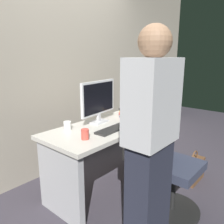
{
  "coord_description": "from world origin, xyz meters",
  "views": [
    {
      "loc": [
        -1.73,
        -1.53,
        1.44
      ],
      "look_at": [
        0.0,
        -0.05,
        0.88
      ],
      "focal_mm": 36.56,
      "sensor_mm": 36.0,
      "label": 1
    }
  ],
  "objects_px": {
    "office_chair": "(169,168)",
    "cup_near_keyboard": "(85,134)",
    "book_stack": "(128,112)",
    "cell_phone": "(140,119)",
    "cup_by_monitor": "(67,126)",
    "desk": "(109,145)",
    "monitor": "(98,99)",
    "mouse": "(133,121)",
    "handbag": "(193,170)",
    "person_at_desk": "(150,144)",
    "keyboard": "(113,129)"
  },
  "relations": [
    {
      "from": "office_chair",
      "to": "cup_near_keyboard",
      "type": "xyz_separation_m",
      "value": [
        -0.53,
        0.55,
        0.34
      ]
    },
    {
      "from": "book_stack",
      "to": "cell_phone",
      "type": "height_order",
      "value": "book_stack"
    },
    {
      "from": "cup_by_monitor",
      "to": "cell_phone",
      "type": "relative_size",
      "value": 0.62
    },
    {
      "from": "desk",
      "to": "monitor",
      "type": "xyz_separation_m",
      "value": [
        0.01,
        0.15,
        0.48
      ]
    },
    {
      "from": "mouse",
      "to": "handbag",
      "type": "bearing_deg",
      "value": -46.46
    },
    {
      "from": "office_chair",
      "to": "cell_phone",
      "type": "xyz_separation_m",
      "value": [
        0.32,
        0.54,
        0.3
      ]
    },
    {
      "from": "cup_near_keyboard",
      "to": "person_at_desk",
      "type": "bearing_deg",
      "value": -86.76
    },
    {
      "from": "monitor",
      "to": "cup_near_keyboard",
      "type": "relative_size",
      "value": 5.88
    },
    {
      "from": "keyboard",
      "to": "cup_by_monitor",
      "type": "xyz_separation_m",
      "value": [
        -0.3,
        0.34,
        0.03
      ]
    },
    {
      "from": "monitor",
      "to": "cup_near_keyboard",
      "type": "xyz_separation_m",
      "value": [
        -0.46,
        -0.27,
        -0.21
      ]
    },
    {
      "from": "office_chair",
      "to": "mouse",
      "type": "bearing_deg",
      "value": 73.84
    },
    {
      "from": "office_chair",
      "to": "cup_by_monitor",
      "type": "xyz_separation_m",
      "value": [
        -0.47,
        0.87,
        0.34
      ]
    },
    {
      "from": "keyboard",
      "to": "cup_near_keyboard",
      "type": "bearing_deg",
      "value": 174.23
    },
    {
      "from": "keyboard",
      "to": "cup_near_keyboard",
      "type": "distance_m",
      "value": 0.36
    },
    {
      "from": "keyboard",
      "to": "cup_by_monitor",
      "type": "relative_size",
      "value": 4.84
    },
    {
      "from": "keyboard",
      "to": "cup_near_keyboard",
      "type": "height_order",
      "value": "cup_near_keyboard"
    },
    {
      "from": "keyboard",
      "to": "desk",
      "type": "bearing_deg",
      "value": 55.92
    },
    {
      "from": "office_chair",
      "to": "cup_near_keyboard",
      "type": "height_order",
      "value": "office_chair"
    },
    {
      "from": "cup_near_keyboard",
      "to": "book_stack",
      "type": "distance_m",
      "value": 0.89
    },
    {
      "from": "office_chair",
      "to": "cup_by_monitor",
      "type": "relative_size",
      "value": 10.59
    },
    {
      "from": "cup_near_keyboard",
      "to": "cup_by_monitor",
      "type": "distance_m",
      "value": 0.32
    },
    {
      "from": "cup_near_keyboard",
      "to": "mouse",
      "type": "bearing_deg",
      "value": -1.95
    },
    {
      "from": "person_at_desk",
      "to": "monitor",
      "type": "bearing_deg",
      "value": 65.15
    },
    {
      "from": "cup_near_keyboard",
      "to": "book_stack",
      "type": "height_order",
      "value": "book_stack"
    },
    {
      "from": "cup_by_monitor",
      "to": "handbag",
      "type": "xyz_separation_m",
      "value": [
        1.13,
        -0.87,
        -0.63
      ]
    },
    {
      "from": "office_chair",
      "to": "cup_near_keyboard",
      "type": "bearing_deg",
      "value": 133.72
    },
    {
      "from": "keyboard",
      "to": "cup_near_keyboard",
      "type": "xyz_separation_m",
      "value": [
        -0.36,
        0.02,
        0.04
      ]
    },
    {
      "from": "book_stack",
      "to": "desk",
      "type": "bearing_deg",
      "value": -172.85
    },
    {
      "from": "person_at_desk",
      "to": "handbag",
      "type": "relative_size",
      "value": 4.34
    },
    {
      "from": "desk",
      "to": "mouse",
      "type": "xyz_separation_m",
      "value": [
        0.23,
        -0.15,
        0.24
      ]
    },
    {
      "from": "keyboard",
      "to": "handbag",
      "type": "bearing_deg",
      "value": -34.94
    },
    {
      "from": "mouse",
      "to": "monitor",
      "type": "bearing_deg",
      "value": 127.21
    },
    {
      "from": "monitor",
      "to": "cup_by_monitor",
      "type": "distance_m",
      "value": 0.45
    },
    {
      "from": "office_chair",
      "to": "book_stack",
      "type": "bearing_deg",
      "value": 64.89
    },
    {
      "from": "cup_by_monitor",
      "to": "book_stack",
      "type": "distance_m",
      "value": 0.82
    },
    {
      "from": "mouse",
      "to": "office_chair",
      "type": "bearing_deg",
      "value": -106.16
    },
    {
      "from": "office_chair",
      "to": "mouse",
      "type": "xyz_separation_m",
      "value": [
        0.15,
        0.53,
        0.31
      ]
    },
    {
      "from": "desk",
      "to": "handbag",
      "type": "xyz_separation_m",
      "value": [
        0.74,
        -0.68,
        -0.37
      ]
    },
    {
      "from": "mouse",
      "to": "handbag",
      "type": "relative_size",
      "value": 0.26
    },
    {
      "from": "office_chair",
      "to": "person_at_desk",
      "type": "bearing_deg",
      "value": -170.29
    },
    {
      "from": "person_at_desk",
      "to": "cell_phone",
      "type": "bearing_deg",
      "value": 37.44
    },
    {
      "from": "cup_by_monitor",
      "to": "cell_phone",
      "type": "xyz_separation_m",
      "value": [
        0.79,
        -0.33,
        -0.04
      ]
    },
    {
      "from": "cell_phone",
      "to": "mouse",
      "type": "bearing_deg",
      "value": 166.27
    },
    {
      "from": "monitor",
      "to": "cup_by_monitor",
      "type": "relative_size",
      "value": 6.08
    },
    {
      "from": "monitor",
      "to": "keyboard",
      "type": "distance_m",
      "value": 0.4
    },
    {
      "from": "keyboard",
      "to": "handbag",
      "type": "height_order",
      "value": "keyboard"
    },
    {
      "from": "person_at_desk",
      "to": "cup_near_keyboard",
      "type": "bearing_deg",
      "value": 93.24
    },
    {
      "from": "mouse",
      "to": "desk",
      "type": "bearing_deg",
      "value": 147.78
    },
    {
      "from": "book_stack",
      "to": "cup_near_keyboard",
      "type": "bearing_deg",
      "value": -168.55
    },
    {
      "from": "keyboard",
      "to": "mouse",
      "type": "distance_m",
      "value": 0.32
    }
  ]
}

